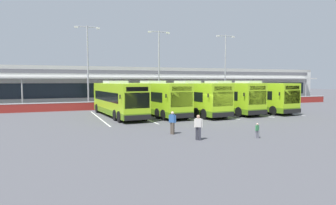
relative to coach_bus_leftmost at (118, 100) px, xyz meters
The scene contains 20 objects.
ground_plane 10.77m from the coach_bus_leftmost, 37.77° to the right, with size 200.00×200.00×0.00m, color #4C4C51.
terminal_building 22.10m from the coach_bus_leftmost, 67.64° to the left, with size 70.00×13.00×6.00m.
red_barrier_wall 11.66m from the coach_bus_leftmost, 43.61° to the left, with size 60.00×0.40×1.10m.
coach_bus_leftmost is the anchor object (origin of this frame).
coach_bus_left_centre 4.24m from the coach_bus_leftmost, ahead, with size 3.66×12.31×3.78m.
coach_bus_centre 8.24m from the coach_bus_leftmost, ahead, with size 3.66×12.31×3.78m.
coach_bus_right_centre 12.57m from the coach_bus_leftmost, ahead, with size 3.66×12.31×3.78m.
coach_bus_rightmost 16.86m from the coach_bus_leftmost, ahead, with size 3.66×12.31×3.78m.
bay_stripe_far_west 2.80m from the coach_bus_leftmost, 166.57° to the right, with size 0.14×13.00×0.01m, color silver.
bay_stripe_west 2.80m from the coach_bus_leftmost, 13.51° to the right, with size 0.14×13.00×0.01m, color silver.
bay_stripe_mid_west 6.56m from the coach_bus_leftmost, ahead, with size 0.14×13.00×0.01m, color silver.
bay_stripe_centre 10.66m from the coach_bus_leftmost, ahead, with size 0.14×13.00×0.01m, color silver.
bay_stripe_mid_east 14.81m from the coach_bus_leftmost, ahead, with size 0.14×13.00×0.01m, color silver.
bay_stripe_east 18.98m from the coach_bus_leftmost, ahead, with size 0.14×13.00×0.01m, color silver.
pedestrian_in_dark_coat 12.00m from the coach_bus_leftmost, 83.35° to the right, with size 0.43×0.46×1.62m.
pedestrian_child 16.51m from the coach_bus_leftmost, 68.53° to the right, with size 0.33×0.19×1.00m.
pedestrian_near_bin 14.62m from the coach_bus_leftmost, 81.62° to the right, with size 0.54×0.37×1.62m.
lamp_post_west 10.85m from the coach_bus_leftmost, 101.50° to the left, with size 3.24×0.28×11.00m.
lamp_post_centre 13.61m from the coach_bus_leftmost, 50.68° to the left, with size 3.24×0.28×11.00m.
lamp_post_east 22.12m from the coach_bus_leftmost, 26.93° to the left, with size 3.24×0.28×11.00m.
Camera 1 is at (-14.93, -24.79, 3.80)m, focal length 31.90 mm.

